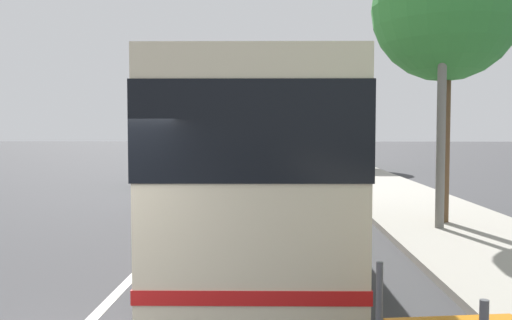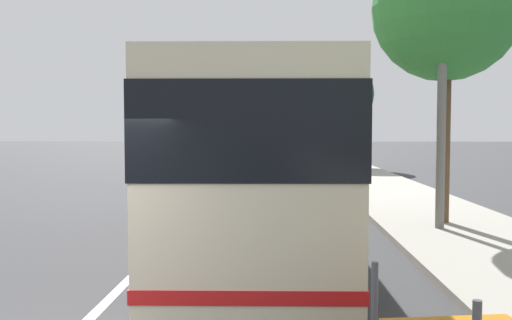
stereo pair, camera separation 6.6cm
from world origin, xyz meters
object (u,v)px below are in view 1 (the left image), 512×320
at_px(roadside_tree_mid_block, 446,8).
at_px(roadside_tree_far_block, 339,95).
at_px(car_ahead_same_lane, 171,169).
at_px(car_side_street, 274,148).
at_px(coach_bus, 256,153).
at_px(utility_pole, 442,86).

relative_size(roadside_tree_mid_block, roadside_tree_far_block, 1.07).
relative_size(car_ahead_same_lane, roadside_tree_mid_block, 0.67).
distance_m(car_ahead_same_lane, car_side_street, 27.75).
bearing_deg(coach_bus, roadside_tree_mid_block, -66.98).
xyz_separation_m(coach_bus, roadside_tree_mid_block, (2.04, -4.48, 3.40)).
bearing_deg(roadside_tree_far_block, car_side_street, 13.65).
bearing_deg(roadside_tree_far_block, utility_pole, 179.52).
bearing_deg(roadside_tree_mid_block, coach_bus, 114.43).
height_order(roadside_tree_mid_block, utility_pole, roadside_tree_mid_block).
distance_m(roadside_tree_mid_block, roadside_tree_far_block, 20.79).
distance_m(car_ahead_same_lane, roadside_tree_mid_block, 14.02).
relative_size(coach_bus, roadside_tree_mid_block, 1.61).
relative_size(car_ahead_same_lane, roadside_tree_far_block, 0.71).
bearing_deg(utility_pole, roadside_tree_far_block, -0.48).
distance_m(coach_bus, roadside_tree_far_block, 23.38).
height_order(coach_bus, car_ahead_same_lane, coach_bus).
xyz_separation_m(car_side_street, roadside_tree_far_block, (-16.68, -4.05, 3.88)).
distance_m(coach_bus, utility_pole, 4.58).
relative_size(car_side_street, utility_pole, 0.69).
xyz_separation_m(car_ahead_same_lane, car_side_street, (27.40, -4.41, 0.02)).
xyz_separation_m(roadside_tree_far_block, utility_pole, (-21.62, 0.18, -1.20)).
relative_size(coach_bus, car_ahead_same_lane, 2.41).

